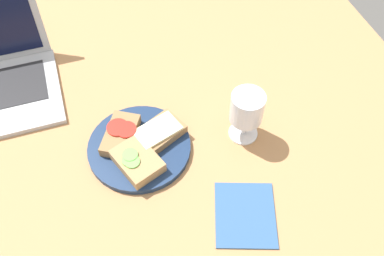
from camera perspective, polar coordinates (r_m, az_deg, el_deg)
The scene contains 7 objects.
wooden_table at distance 98.95cm, azimuth -6.41°, elevation -1.60°, with size 140.00×140.00×3.00cm, color #B27F51.
plate at distance 95.19cm, azimuth -7.03°, elevation -2.59°, with size 22.72×22.72×1.42cm, color navy.
sandwich_with_cheese at distance 94.61cm, azimuth -4.59°, elevation -0.69°, with size 13.41×11.26×2.63cm.
sandwich_with_tomato at distance 95.49cm, azimuth -9.52°, elevation -0.71°, with size 10.90×12.73×2.78cm.
sandwich_with_cucumber at distance 90.85cm, azimuth -7.36°, elevation -4.34°, with size 10.84×12.44×3.04cm.
wine_glass at distance 91.41cm, azimuth 7.32°, elevation 2.47°, with size 7.26×7.26×12.76cm.
napkin at distance 87.69cm, azimuth 7.10°, elevation -11.37°, with size 11.97×14.17×0.40cm, color #33598C.
Camera 1 is at (-6.99, -57.31, 81.86)cm, focal length 40.00 mm.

